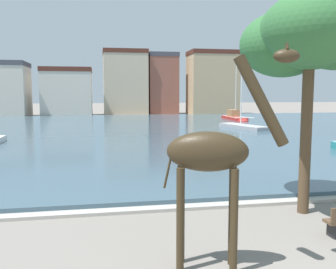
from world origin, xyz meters
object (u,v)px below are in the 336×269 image
sailboat_grey (240,127)px  shade_tree (309,36)px  giraffe_statue (214,156)px  sailboat_red (235,118)px

sailboat_grey → shade_tree: size_ratio=1.10×
sailboat_grey → shade_tree: bearing=-107.2°
giraffe_statue → sailboat_red: bearing=68.6°
sailboat_red → shade_tree: sailboat_red is taller
giraffe_statue → sailboat_grey: sailboat_grey is taller
shade_tree → giraffe_statue: bearing=-141.7°
sailboat_grey → giraffe_statue: bearing=-112.5°
giraffe_statue → shade_tree: (4.24, 3.35, 3.28)m
giraffe_statue → shade_tree: 6.32m
giraffe_statue → sailboat_red: size_ratio=0.62×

